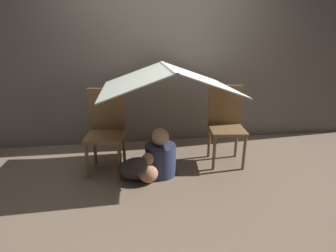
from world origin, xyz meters
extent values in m
plane|color=#7A6651|center=(0.00, 0.00, 0.00)|extent=(8.80, 8.80, 0.00)
cube|color=#6B6056|center=(0.00, 1.08, 1.25)|extent=(7.00, 0.05, 2.50)
cylinder|color=brown|center=(-0.89, 0.06, 0.20)|extent=(0.04, 0.04, 0.41)
cylinder|color=brown|center=(-0.55, 0.02, 0.20)|extent=(0.04, 0.04, 0.41)
cylinder|color=brown|center=(-0.86, 0.40, 0.20)|extent=(0.04, 0.04, 0.41)
cylinder|color=brown|center=(-0.51, 0.36, 0.20)|extent=(0.04, 0.04, 0.41)
cube|color=brown|center=(-0.70, 0.21, 0.43)|extent=(0.44, 0.44, 0.04)
cube|color=brown|center=(-0.68, 0.39, 0.68)|extent=(0.40, 0.07, 0.48)
cylinder|color=brown|center=(0.51, 0.06, 0.20)|extent=(0.04, 0.04, 0.41)
cylinder|color=brown|center=(0.85, 0.02, 0.20)|extent=(0.04, 0.04, 0.41)
cylinder|color=brown|center=(0.55, 0.40, 0.20)|extent=(0.04, 0.04, 0.41)
cylinder|color=brown|center=(0.90, 0.36, 0.20)|extent=(0.04, 0.04, 0.41)
cube|color=brown|center=(0.70, 0.21, 0.43)|extent=(0.45, 0.45, 0.04)
cube|color=brown|center=(0.73, 0.39, 0.68)|extent=(0.40, 0.08, 0.48)
cube|color=silver|center=(-0.35, 0.21, 1.05)|extent=(0.71, 1.14, 0.26)
cube|color=silver|center=(0.35, 0.21, 1.05)|extent=(0.71, 1.14, 0.26)
cube|color=silver|center=(0.00, 0.21, 1.17)|extent=(0.04, 1.14, 0.01)
cylinder|color=#2D3351|center=(-0.11, 0.04, 0.18)|extent=(0.34, 0.34, 0.35)
sphere|color=#D6A884|center=(-0.11, 0.04, 0.45)|extent=(0.19, 0.19, 0.19)
ellipsoid|color=#332D28|center=(-0.36, -0.05, 0.13)|extent=(0.44, 0.19, 0.26)
sphere|color=#332D28|center=(-0.36, -0.21, 0.24)|extent=(0.18, 0.18, 0.18)
ellipsoid|color=#332D28|center=(-0.36, -0.29, 0.22)|extent=(0.07, 0.09, 0.06)
cone|color=#332D28|center=(-0.41, -0.21, 0.31)|extent=(0.06, 0.06, 0.08)
cone|color=#332D28|center=(-0.30, -0.21, 0.31)|extent=(0.06, 0.06, 0.08)
sphere|color=tan|center=(-0.26, -0.11, 0.11)|extent=(0.21, 0.21, 0.21)
sphere|color=tan|center=(-0.26, -0.11, 0.27)|extent=(0.13, 0.13, 0.13)
camera|label=1|loc=(-0.39, -2.57, 1.46)|focal=28.00mm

